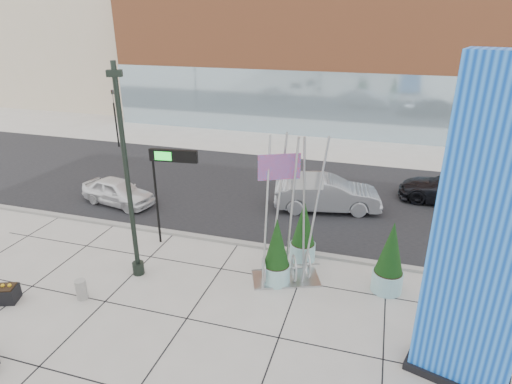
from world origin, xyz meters
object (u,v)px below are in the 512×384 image
(concrete_bollard, at_px, (81,289))
(overhead_street_sign, at_px, (169,164))
(lamp_post, at_px, (130,196))
(blue_pylon, at_px, (486,245))
(car_silver_mid, at_px, (327,194))
(car_white_west, at_px, (118,192))
(public_art_sculpture, at_px, (287,245))

(concrete_bollard, relative_size, overhead_street_sign, 0.17)
(lamp_post, distance_m, concrete_bollard, 3.50)
(overhead_street_sign, bearing_deg, blue_pylon, -28.89)
(concrete_bollard, bearing_deg, lamp_post, 61.36)
(concrete_bollard, height_order, car_silver_mid, car_silver_mid)
(overhead_street_sign, xyz_separation_m, car_white_west, (-4.61, 2.91, -2.86))
(lamp_post, xyz_separation_m, concrete_bollard, (-1.03, -1.88, -2.76))
(overhead_street_sign, relative_size, car_white_west, 1.05)
(concrete_bollard, xyz_separation_m, car_white_west, (-3.30, 7.19, 0.31))
(lamp_post, xyz_separation_m, overhead_street_sign, (0.29, 2.40, 0.40))
(blue_pylon, xyz_separation_m, public_art_sculpture, (-5.33, 3.10, -2.58))
(public_art_sculpture, height_order, concrete_bollard, public_art_sculpture)
(concrete_bollard, distance_m, car_white_west, 7.92)
(blue_pylon, height_order, concrete_bollard, blue_pylon)
(overhead_street_sign, xyz_separation_m, car_silver_mid, (5.55, 5.28, -2.68))
(public_art_sculpture, relative_size, car_white_west, 1.39)
(concrete_bollard, bearing_deg, overhead_street_sign, 72.91)
(car_white_west, bearing_deg, concrete_bollard, -144.18)
(blue_pylon, relative_size, car_silver_mid, 1.62)
(concrete_bollard, relative_size, car_white_west, 0.18)
(public_art_sculpture, bearing_deg, concrete_bollard, -175.45)
(public_art_sculpture, height_order, overhead_street_sign, public_art_sculpture)
(public_art_sculpture, distance_m, concrete_bollard, 7.15)
(public_art_sculpture, relative_size, concrete_bollard, 7.66)
(public_art_sculpture, bearing_deg, car_silver_mid, 64.04)
(car_silver_mid, bearing_deg, lamp_post, 130.43)
(public_art_sculpture, distance_m, overhead_street_sign, 5.59)
(lamp_post, height_order, car_silver_mid, lamp_post)
(lamp_post, bearing_deg, car_white_west, 129.12)
(blue_pylon, relative_size, car_white_west, 2.12)
(public_art_sculpture, relative_size, car_silver_mid, 1.06)
(blue_pylon, bearing_deg, overhead_street_sign, 174.79)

